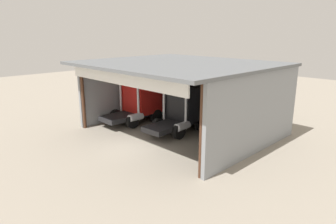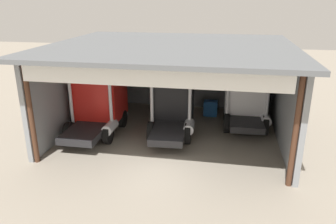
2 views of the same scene
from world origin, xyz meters
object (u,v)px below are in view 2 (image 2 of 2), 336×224
(truck_black_left_bay, at_px, (173,102))
(tool_cart, at_px, (211,108))
(truck_white_center_right_bay, at_px, (246,94))
(oil_drum, at_px, (156,104))
(truck_red_yard_outside, at_px, (99,100))

(truck_black_left_bay, xyz_separation_m, tool_cart, (2.01, 3.06, -1.28))
(truck_white_center_right_bay, bearing_deg, tool_cart, 147.22)
(truck_black_left_bay, height_order, truck_white_center_right_bay, truck_white_center_right_bay)
(truck_black_left_bay, xyz_separation_m, oil_drum, (-1.76, 3.44, -1.33))
(truck_black_left_bay, relative_size, tool_cart, 5.37)
(truck_black_left_bay, height_order, oil_drum, truck_black_left_bay)
(truck_red_yard_outside, bearing_deg, tool_cart, 31.70)
(oil_drum, distance_m, tool_cart, 3.79)
(truck_red_yard_outside, height_order, truck_white_center_right_bay, truck_white_center_right_bay)
(oil_drum, bearing_deg, tool_cart, -5.78)
(truck_black_left_bay, height_order, tool_cart, truck_black_left_bay)
(truck_white_center_right_bay, distance_m, oil_drum, 6.35)
(truck_black_left_bay, distance_m, oil_drum, 4.08)
(truck_white_center_right_bay, xyz_separation_m, tool_cart, (-2.15, 1.31, -1.49))
(oil_drum, xyz_separation_m, tool_cart, (3.77, -0.38, 0.05))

